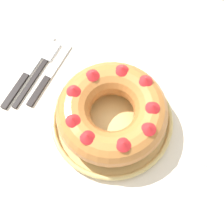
{
  "coord_description": "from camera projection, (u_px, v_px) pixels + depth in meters",
  "views": [
    {
      "loc": [
        0.11,
        -0.28,
        1.45
      ],
      "look_at": [
        -0.02,
        -0.02,
        0.8
      ],
      "focal_mm": 50.0,
      "sensor_mm": 36.0,
      "label": 1
    }
  ],
  "objects": [
    {
      "name": "cake_knife",
      "position": [
        47.0,
        78.0,
        0.82
      ],
      "size": [
        0.02,
        0.21,
        0.01
      ],
      "rotation": [
        0.0,
        0.0,
        0.04
      ],
      "color": "black",
      "rests_on": "dining_table"
    },
    {
      "name": "serving_knife",
      "position": [
        26.0,
        76.0,
        0.82
      ],
      "size": [
        0.02,
        0.25,
        0.01
      ],
      "rotation": [
        0.0,
        0.0,
        0.07
      ],
      "color": "black",
      "rests_on": "dining_table"
    },
    {
      "name": "ground_plane",
      "position": [
        117.0,
        181.0,
        1.45
      ],
      "size": [
        8.0,
        8.0,
        0.0
      ],
      "primitive_type": "plane",
      "color": "gray"
    },
    {
      "name": "fork",
      "position": [
        40.0,
        69.0,
        0.83
      ],
      "size": [
        0.02,
        0.22,
        0.01
      ],
      "rotation": [
        0.0,
        0.0,
        0.09
      ],
      "color": "black",
      "rests_on": "dining_table"
    },
    {
      "name": "serving_dish",
      "position": [
        112.0,
        120.0,
        0.76
      ],
      "size": [
        0.3,
        0.3,
        0.02
      ],
      "color": "tan",
      "rests_on": "dining_table"
    },
    {
      "name": "bundt_cake",
      "position": [
        112.0,
        112.0,
        0.72
      ],
      "size": [
        0.26,
        0.26,
        0.09
      ],
      "color": "#C67538",
      "rests_on": "serving_dish"
    },
    {
      "name": "dining_table",
      "position": [
        120.0,
        133.0,
        0.86
      ],
      "size": [
        1.3,
        0.96,
        0.73
      ],
      "color": "beige",
      "rests_on": "ground_plane"
    }
  ]
}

